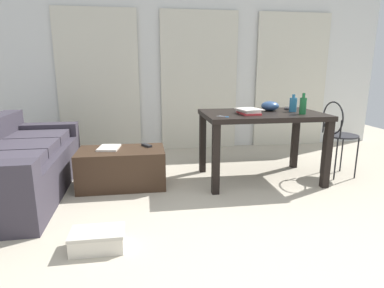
# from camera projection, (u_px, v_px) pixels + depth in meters

# --- Properties ---
(ground_plane) EXTENTS (7.90, 7.90, 0.00)m
(ground_plane) POSITION_uv_depth(u_px,v_px,m) (234.00, 196.00, 3.07)
(ground_plane) COLOR #B2A893
(wall_back) EXTENTS (5.68, 0.10, 2.43)m
(wall_back) POSITION_uv_depth(u_px,v_px,m) (198.00, 67.00, 4.75)
(wall_back) COLOR silver
(wall_back) RESTS_ON ground
(curtains) EXTENTS (4.04, 0.03, 2.01)m
(curtains) POSITION_uv_depth(u_px,v_px,m) (199.00, 82.00, 4.72)
(curtains) COLOR beige
(curtains) RESTS_ON ground
(couch) EXTENTS (0.87, 1.87, 0.72)m
(couch) POSITION_uv_depth(u_px,v_px,m) (15.00, 166.00, 3.06)
(couch) COLOR #38333D
(couch) RESTS_ON ground
(coffee_table) EXTENTS (0.87, 0.49, 0.39)m
(coffee_table) POSITION_uv_depth(u_px,v_px,m) (122.00, 168.00, 3.29)
(coffee_table) COLOR #382619
(coffee_table) RESTS_ON ground
(craft_table) EXTENTS (1.25, 0.80, 0.74)m
(craft_table) POSITION_uv_depth(u_px,v_px,m) (262.00, 122.00, 3.40)
(craft_table) COLOR black
(craft_table) RESTS_ON ground
(wire_chair) EXTENTS (0.37, 0.37, 0.85)m
(wire_chair) POSITION_uv_depth(u_px,v_px,m) (337.00, 130.00, 3.53)
(wire_chair) COLOR black
(wire_chair) RESTS_ON ground
(bottle_near) EXTENTS (0.07, 0.07, 0.21)m
(bottle_near) POSITION_uv_depth(u_px,v_px,m) (303.00, 105.00, 3.23)
(bottle_near) COLOR #195B2D
(bottle_near) RESTS_ON craft_table
(bottle_far) EXTENTS (0.08, 0.08, 0.19)m
(bottle_far) POSITION_uv_depth(u_px,v_px,m) (293.00, 104.00, 3.42)
(bottle_far) COLOR teal
(bottle_far) RESTS_ON craft_table
(bowl) EXTENTS (0.19, 0.19, 0.10)m
(bowl) POSITION_uv_depth(u_px,v_px,m) (270.00, 106.00, 3.51)
(bowl) COLOR #2D4C7A
(bowl) RESTS_ON craft_table
(book_stack) EXTENTS (0.26, 0.30, 0.05)m
(book_stack) POSITION_uv_depth(u_px,v_px,m) (249.00, 111.00, 3.26)
(book_stack) COLOR red
(book_stack) RESTS_ON craft_table
(tv_remote_on_table) EXTENTS (0.11, 0.17, 0.02)m
(tv_remote_on_table) POSITION_uv_depth(u_px,v_px,m) (287.00, 108.00, 3.65)
(tv_remote_on_table) COLOR #232326
(tv_remote_on_table) RESTS_ON craft_table
(scissors) EXTENTS (0.11, 0.12, 0.00)m
(scissors) POSITION_uv_depth(u_px,v_px,m) (224.00, 117.00, 3.07)
(scissors) COLOR #9EA0A5
(scissors) RESTS_ON craft_table
(tv_remote_primary) EXTENTS (0.11, 0.15, 0.02)m
(tv_remote_primary) POSITION_uv_depth(u_px,v_px,m) (147.00, 145.00, 3.37)
(tv_remote_primary) COLOR #232326
(tv_remote_primary) RESTS_ON coffee_table
(magazine) EXTENTS (0.23, 0.28, 0.02)m
(magazine) POSITION_uv_depth(u_px,v_px,m) (109.00, 148.00, 3.28)
(magazine) COLOR silver
(magazine) RESTS_ON coffee_table
(shoebox) EXTENTS (0.36, 0.23, 0.13)m
(shoebox) POSITION_uv_depth(u_px,v_px,m) (98.00, 240.00, 2.16)
(shoebox) COLOR beige
(shoebox) RESTS_ON ground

